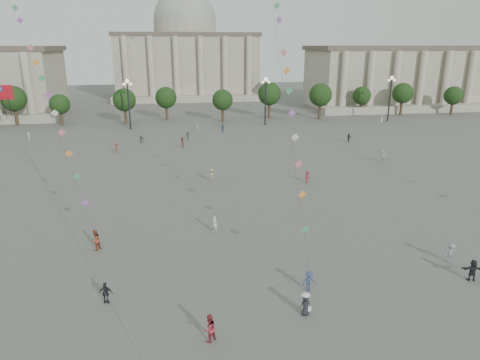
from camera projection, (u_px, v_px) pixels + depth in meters
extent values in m
plane|color=#5B5855|center=(270.00, 312.00, 29.76)|extent=(360.00, 360.00, 0.00)
cube|color=gray|center=(443.00, 78.00, 128.02)|extent=(80.00, 22.00, 16.00)
cube|color=brown|center=(447.00, 48.00, 125.40)|extent=(81.60, 22.44, 1.20)
cube|color=gray|center=(468.00, 107.00, 117.94)|extent=(84.00, 4.00, 2.00)
cube|color=gray|center=(187.00, 67.00, 148.92)|extent=(46.00, 30.00, 20.00)
cube|color=brown|center=(185.00, 35.00, 145.69)|extent=(46.92, 30.60, 1.20)
cube|color=gray|center=(190.00, 99.00, 135.68)|extent=(48.30, 4.00, 2.00)
cylinder|color=gray|center=(185.00, 29.00, 145.11)|extent=(21.00, 21.00, 5.00)
sphere|color=gray|center=(185.00, 21.00, 144.34)|extent=(21.00, 21.00, 21.00)
cylinder|color=#3C2D1E|center=(10.00, 118.00, 96.16)|extent=(0.70, 0.70, 3.52)
sphere|color=black|center=(7.00, 102.00, 95.04)|extent=(5.12, 5.12, 5.12)
cylinder|color=#3C2D1E|center=(66.00, 117.00, 97.99)|extent=(0.70, 0.70, 3.52)
sphere|color=black|center=(64.00, 101.00, 96.87)|extent=(5.12, 5.12, 5.12)
cylinder|color=#3C2D1E|center=(120.00, 116.00, 99.81)|extent=(0.70, 0.70, 3.52)
sphere|color=black|center=(118.00, 100.00, 98.69)|extent=(5.12, 5.12, 5.12)
cylinder|color=#3C2D1E|center=(172.00, 114.00, 101.64)|extent=(0.70, 0.70, 3.52)
sphere|color=black|center=(171.00, 99.00, 100.51)|extent=(5.12, 5.12, 5.12)
cylinder|color=#3C2D1E|center=(222.00, 113.00, 103.46)|extent=(0.70, 0.70, 3.52)
sphere|color=black|center=(222.00, 98.00, 102.34)|extent=(5.12, 5.12, 5.12)
cylinder|color=#3C2D1E|center=(270.00, 112.00, 105.28)|extent=(0.70, 0.70, 3.52)
sphere|color=black|center=(270.00, 97.00, 104.16)|extent=(5.12, 5.12, 5.12)
cylinder|color=#3C2D1E|center=(317.00, 111.00, 107.11)|extent=(0.70, 0.70, 3.52)
sphere|color=black|center=(318.00, 96.00, 105.98)|extent=(5.12, 5.12, 5.12)
cylinder|color=#3C2D1E|center=(362.00, 109.00, 108.93)|extent=(0.70, 0.70, 3.52)
sphere|color=black|center=(363.00, 95.00, 107.81)|extent=(5.12, 5.12, 5.12)
cylinder|color=#3C2D1E|center=(406.00, 108.00, 110.75)|extent=(0.70, 0.70, 3.52)
sphere|color=black|center=(407.00, 94.00, 109.63)|extent=(5.12, 5.12, 5.12)
cylinder|color=#3C2D1E|center=(448.00, 107.00, 112.58)|extent=(0.70, 0.70, 3.52)
sphere|color=black|center=(450.00, 93.00, 111.46)|extent=(5.12, 5.12, 5.12)
cylinder|color=#262628|center=(129.00, 106.00, 91.76)|extent=(0.36, 0.36, 10.00)
sphere|color=#FFE5B2|center=(127.00, 81.00, 90.17)|extent=(0.90, 0.90, 0.90)
sphere|color=#FFE5B2|center=(124.00, 84.00, 90.25)|extent=(0.60, 0.60, 0.60)
sphere|color=#FFE5B2|center=(131.00, 84.00, 90.46)|extent=(0.60, 0.60, 0.60)
cylinder|color=#262628|center=(265.00, 103.00, 96.32)|extent=(0.36, 0.36, 10.00)
sphere|color=#FFE5B2|center=(266.00, 79.00, 94.73)|extent=(0.90, 0.90, 0.90)
sphere|color=#FFE5B2|center=(263.00, 82.00, 94.81)|extent=(0.60, 0.60, 0.60)
sphere|color=#FFE5B2|center=(269.00, 82.00, 95.02)|extent=(0.60, 0.60, 0.60)
cylinder|color=#262628|center=(390.00, 100.00, 100.88)|extent=(0.36, 0.36, 10.00)
sphere|color=#FFE5B2|center=(392.00, 78.00, 99.29)|extent=(0.90, 0.90, 0.90)
sphere|color=#FFE5B2|center=(389.00, 80.00, 99.37)|extent=(0.60, 0.60, 0.60)
sphere|color=#FFE5B2|center=(394.00, 80.00, 99.58)|extent=(0.60, 0.60, 0.60)
imported|color=#395480|center=(223.00, 128.00, 89.35)|extent=(1.08, 1.09, 1.85)
imported|color=black|center=(473.00, 270.00, 33.48)|extent=(1.71, 0.85, 1.77)
imported|color=silver|center=(198.00, 128.00, 90.40)|extent=(1.42, 1.16, 1.52)
imported|color=slate|center=(451.00, 253.00, 36.19)|extent=(1.22, 0.78, 1.80)
imported|color=silver|center=(383.00, 156.00, 67.22)|extent=(1.74, 1.17, 1.80)
imported|color=maroon|center=(307.00, 177.00, 57.20)|extent=(1.17, 1.03, 1.57)
imported|color=#232329|center=(349.00, 138.00, 81.11)|extent=(1.35, 1.29, 1.53)
imported|color=white|center=(29.00, 136.00, 82.51)|extent=(0.42, 0.60, 1.59)
imported|color=slate|center=(141.00, 139.00, 80.09)|extent=(1.44, 0.64, 1.50)
imported|color=beige|center=(215.00, 224.00, 42.12)|extent=(0.73, 0.69, 1.68)
imported|color=slate|center=(188.00, 136.00, 82.70)|extent=(1.03, 0.71, 1.63)
imported|color=maroon|center=(117.00, 148.00, 73.04)|extent=(0.68, 1.11, 1.67)
imported|color=#B4B4B0|center=(381.00, 119.00, 99.86)|extent=(0.94, 1.01, 1.73)
imported|color=maroon|center=(209.00, 328.00, 26.60)|extent=(1.15, 1.11, 1.86)
imported|color=gray|center=(211.00, 175.00, 57.75)|extent=(1.25, 0.91, 1.75)
imported|color=maroon|center=(182.00, 142.00, 76.71)|extent=(0.77, 0.94, 1.76)
imported|color=black|center=(106.00, 293.00, 30.52)|extent=(1.04, 0.60, 1.67)
imported|color=brown|center=(95.00, 240.00, 38.46)|extent=(1.10, 1.18, 1.93)
imported|color=navy|center=(309.00, 281.00, 32.10)|extent=(1.12, 0.75, 1.61)
imported|color=black|center=(305.00, 305.00, 29.23)|extent=(0.78, 0.55, 1.49)
cone|color=white|center=(306.00, 294.00, 28.97)|extent=(0.52, 0.52, 0.14)
cylinder|color=white|center=(306.00, 295.00, 28.98)|extent=(0.60, 0.60, 0.02)
cube|color=white|center=(309.00, 309.00, 29.19)|extent=(0.22, 0.10, 0.35)
cube|color=#1C4699|center=(0.00, 89.00, 28.95)|extent=(0.39, 0.28, 0.34)
cylinder|color=#3F3F3F|center=(68.00, 225.00, 23.94)|extent=(0.02, 0.02, 24.18)
cylinder|color=#3F3F3F|center=(16.00, 21.00, 51.55)|extent=(0.02, 0.02, 61.89)
cube|color=#9955AB|center=(85.00, 203.00, 39.07)|extent=(0.76, 0.25, 0.76)
cube|color=#43935F|center=(77.00, 177.00, 39.99)|extent=(0.76, 0.25, 0.76)
cube|color=orange|center=(69.00, 154.00, 40.95)|extent=(0.76, 0.25, 0.76)
cube|color=#C76979|center=(62.00, 133.00, 41.95)|extent=(0.76, 0.25, 0.76)
cube|color=silver|center=(55.00, 113.00, 42.96)|extent=(0.76, 0.25, 0.76)
cube|color=#9955AB|center=(48.00, 95.00, 43.99)|extent=(0.76, 0.25, 0.76)
cube|color=#43935F|center=(42.00, 78.00, 45.03)|extent=(0.76, 0.25, 0.76)
cube|color=orange|center=(36.00, 62.00, 46.09)|extent=(0.76, 0.25, 0.76)
cube|color=#C76979|center=(30.00, 47.00, 47.15)|extent=(0.76, 0.25, 0.76)
cube|color=silver|center=(25.00, 33.00, 48.22)|extent=(0.76, 0.25, 0.76)
cube|color=#9955AB|center=(20.00, 20.00, 49.29)|extent=(0.76, 0.25, 0.76)
cube|color=#43935F|center=(15.00, 8.00, 50.37)|extent=(0.76, 0.25, 0.76)
cube|color=#43935F|center=(306.00, 229.00, 33.00)|extent=(0.76, 0.25, 0.76)
cube|color=orange|center=(302.00, 195.00, 34.27)|extent=(0.76, 0.25, 0.76)
cube|color=#C76979|center=(298.00, 164.00, 35.59)|extent=(0.76, 0.25, 0.76)
cube|color=silver|center=(295.00, 137.00, 36.94)|extent=(0.76, 0.25, 0.76)
cube|color=#9955AB|center=(292.00, 113.00, 38.31)|extent=(0.76, 0.25, 0.76)
cube|color=#43935F|center=(289.00, 91.00, 39.70)|extent=(0.76, 0.25, 0.76)
cube|color=orange|center=(286.00, 71.00, 41.10)|extent=(0.76, 0.25, 0.76)
cube|color=#C76979|center=(284.00, 52.00, 42.51)|extent=(0.76, 0.25, 0.76)
cube|color=silver|center=(281.00, 35.00, 43.93)|extent=(0.76, 0.25, 0.76)
cube|color=#9955AB|center=(279.00, 20.00, 45.36)|extent=(0.76, 0.25, 0.76)
cube|color=#43935F|center=(277.00, 5.00, 46.79)|extent=(0.76, 0.25, 0.76)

